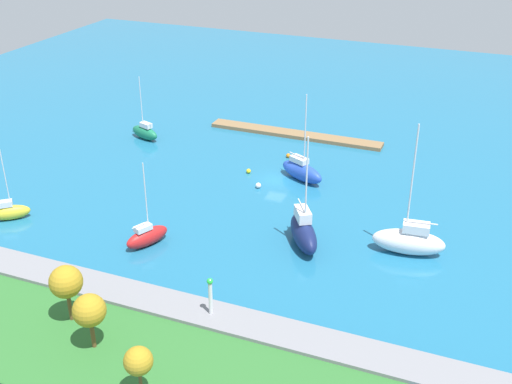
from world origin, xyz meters
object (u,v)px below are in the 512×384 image
object	(u,v)px
harbor_beacon	(210,293)
park_tree_west	(66,282)
sailboat_red_west_end	(147,236)
sailboat_white_near_pier	(409,240)
mooring_buoy_orange	(288,156)
park_tree_center	(138,361)
sailboat_navy_far_north	(303,232)
sailboat_green_center_basin	(145,132)
sailboat_blue_lone_south	(302,171)
mooring_buoy_white	(258,185)
pier_dock	(295,134)
park_tree_east	(89,311)
sailboat_yellow_far_south	(10,212)
mooring_buoy_yellow	(249,171)

from	to	relation	value
harbor_beacon	park_tree_west	world-z (taller)	park_tree_west
sailboat_red_west_end	sailboat_white_near_pier	world-z (taller)	sailboat_white_near_pier
sailboat_red_west_end	mooring_buoy_orange	bearing A→B (deg)	11.80
park_tree_center	sailboat_navy_far_north	distance (m)	27.44
sailboat_green_center_basin	harbor_beacon	bearing A→B (deg)	146.89
sailboat_blue_lone_south	mooring_buoy_white	bearing A→B (deg)	-108.44
sailboat_green_center_basin	sailboat_navy_far_north	size ratio (longest dim) A/B	0.75
sailboat_red_west_end	harbor_beacon	bearing A→B (deg)	-103.59
pier_dock	sailboat_white_near_pier	bearing A→B (deg)	128.85
sailboat_navy_far_north	park_tree_west	bearing A→B (deg)	-66.75
park_tree_east	sailboat_navy_far_north	xyz separation A→B (m)	(-10.79, -23.59, -2.98)
sailboat_blue_lone_south	sailboat_yellow_far_south	distance (m)	36.68
park_tree_east	park_tree_west	xyz separation A→B (m)	(4.00, -2.32, 0.29)
mooring_buoy_white	sailboat_navy_far_north	bearing A→B (deg)	131.01
pier_dock	sailboat_blue_lone_south	size ratio (longest dim) A/B	2.29
park_tree_center	sailboat_navy_far_north	size ratio (longest dim) A/B	0.35
mooring_buoy_yellow	mooring_buoy_orange	bearing A→B (deg)	-115.15
harbor_beacon	sailboat_red_west_end	distance (m)	16.07
sailboat_blue_lone_south	sailboat_green_center_basin	distance (m)	27.29
sailboat_green_center_basin	sailboat_yellow_far_south	bearing A→B (deg)	105.37
sailboat_blue_lone_south	sailboat_yellow_far_south	size ratio (longest dim) A/B	1.34
park_tree_east	sailboat_navy_far_north	bearing A→B (deg)	-114.58
park_tree_west	mooring_buoy_white	xyz separation A→B (m)	(-5.00, -32.53, -4.59)
park_tree_center	mooring_buoy_white	distance (m)	38.88
park_tree_east	sailboat_yellow_far_south	distance (m)	28.47
sailboat_navy_far_north	sailboat_red_west_end	bearing A→B (deg)	-100.10
sailboat_navy_far_north	park_tree_east	bearing A→B (deg)	-56.52
pier_dock	park_tree_east	bearing A→B (deg)	90.49
harbor_beacon	park_tree_center	bearing A→B (deg)	86.23
sailboat_blue_lone_south	sailboat_white_near_pier	xyz separation A→B (m)	(-16.32, 13.03, 0.22)
mooring_buoy_yellow	sailboat_navy_far_north	bearing A→B (deg)	130.28
sailboat_red_west_end	mooring_buoy_orange	distance (m)	29.10
harbor_beacon	sailboat_navy_far_north	xyz separation A→B (m)	(-3.41, -16.21, -1.75)
harbor_beacon	park_tree_east	size ratio (longest dim) A/B	0.72
harbor_beacon	park_tree_west	size ratio (longest dim) A/B	0.68
sailboat_green_center_basin	sailboat_yellow_far_south	world-z (taller)	sailboat_green_center_basin
park_tree_center	sailboat_navy_far_north	world-z (taller)	sailboat_navy_far_north
park_tree_east	sailboat_blue_lone_south	size ratio (longest dim) A/B	0.43
sailboat_green_center_basin	mooring_buoy_white	size ratio (longest dim) A/B	13.49
park_tree_west	mooring_buoy_yellow	distance (m)	36.62
pier_dock	sailboat_blue_lone_south	world-z (taller)	sailboat_blue_lone_south
sailboat_red_west_end	sailboat_blue_lone_south	world-z (taller)	sailboat_blue_lone_south
park_tree_west	sailboat_red_west_end	bearing A→B (deg)	-85.77
park_tree_west	sailboat_navy_far_north	bearing A→B (deg)	-124.81
sailboat_navy_far_north	mooring_buoy_white	xyz separation A→B (m)	(9.79, -11.26, -1.32)
sailboat_blue_lone_south	mooring_buoy_orange	size ratio (longest dim) A/B	18.79
park_tree_east	sailboat_blue_lone_south	bearing A→B (deg)	-97.88
pier_dock	sailboat_green_center_basin	distance (m)	23.09
pier_dock	sailboat_white_near_pier	world-z (taller)	sailboat_white_near_pier
park_tree_east	sailboat_navy_far_north	size ratio (longest dim) A/B	0.40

